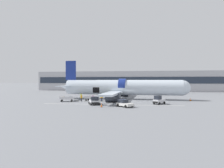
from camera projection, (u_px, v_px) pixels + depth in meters
The scene contains 17 objects.
ground_plane at pixel (129, 100), 48.77m from camera, with size 500.00×500.00×0.00m, color slate.
apron_marking_line at pixel (111, 105), 39.94m from camera, with size 28.27×1.93×0.01m.
terminal_strip at pixel (139, 81), 90.76m from camera, with size 95.44×8.97×8.82m.
airplane at pixel (121, 88), 51.69m from camera, with size 33.88×29.90×10.14m.
baggage_tug_lead at pixel (159, 101), 40.73m from camera, with size 2.61×3.13×1.77m.
baggage_tug_mid at pixel (124, 104), 36.68m from camera, with size 3.50×3.28×1.34m.
baggage_tug_rear at pixel (94, 101), 39.95m from camera, with size 2.85×3.48×1.63m.
baggage_cart_loading at pixel (92, 98), 47.72m from camera, with size 4.14×2.11×1.18m.
baggage_cart_queued at pixel (67, 99), 45.80m from camera, with size 4.17×2.63×1.10m.
ground_crew_loader_a at pixel (108, 96), 49.10m from camera, with size 0.60×0.55×1.79m.
ground_crew_loader_b at pixel (81, 98), 46.05m from camera, with size 0.49×0.53×1.58m.
ground_crew_driver at pixel (81, 96), 50.46m from camera, with size 0.50×0.50×1.58m.
ground_crew_supervisor at pixel (102, 98), 46.03m from camera, with size 0.57×0.42×1.64m.
ground_crew_helper at pixel (108, 97), 47.60m from camera, with size 0.48×0.58×1.68m.
safety_cone_nose at pixel (190, 100), 47.07m from camera, with size 0.62×0.62×0.69m.
safety_cone_engine_left at pixel (101, 105), 36.21m from camera, with size 0.43×0.43×0.80m.
safety_cone_wingtip at pixel (122, 101), 43.70m from camera, with size 0.57×0.57×0.78m.
Camera 1 is at (5.33, -48.56, 4.96)m, focal length 32.00 mm.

